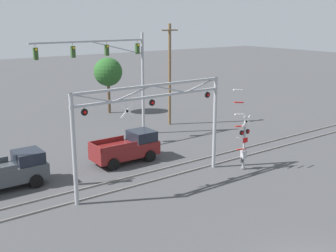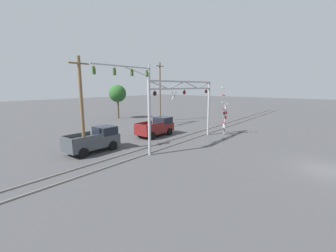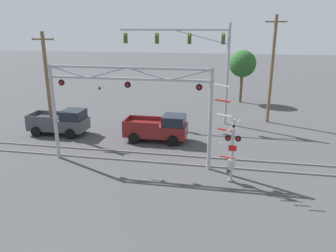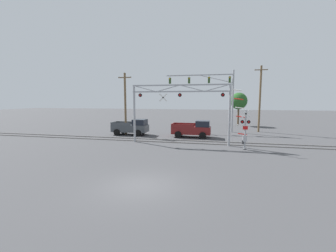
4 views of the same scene
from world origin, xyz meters
The scene contains 11 objects.
ground_plane centered at (0.00, 0.00, 0.00)m, with size 200.00×200.00×0.00m, color #424244.
rail_track_near centered at (0.00, 12.50, 0.05)m, with size 80.00×0.08×0.10m, color gray.
rail_track_far centered at (0.00, 13.94, 0.05)m, with size 80.00×0.08×0.10m, color gray.
crossing_gantry centered at (-0.01, 12.22, 4.28)m, with size 10.40×0.28×6.26m.
crossing_signal_mast centered at (6.38, 10.74, 1.94)m, with size 1.64×0.35×5.65m.
traffic_signal_span centered at (3.51, 22.37, 6.13)m, with size 9.80×0.39×8.85m.
pickup_truck_lead centered at (0.92, 16.75, 1.03)m, with size 4.82×2.22×2.10m.
pickup_truck_following centered at (-7.32, 16.85, 1.03)m, with size 4.73×2.22×2.10m.
utility_pole_left centered at (-8.23, 17.02, 4.24)m, with size 1.80×0.28×8.19m.
utility_pole_right centered at (9.73, 23.70, 4.91)m, with size 1.80×0.28×9.52m.
background_tree_beyond_span centered at (7.44, 31.62, 4.42)m, with size 3.03×3.03×5.97m.
Camera 2 is at (-18.48, -0.39, 5.79)m, focal length 24.00 mm.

